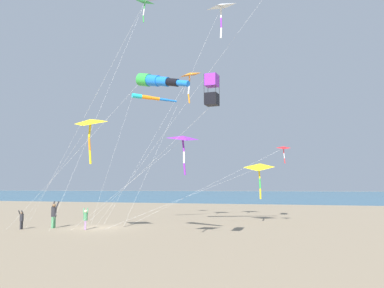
% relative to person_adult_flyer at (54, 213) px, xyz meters
% --- Properties ---
extents(ground_plane, '(600.00, 600.00, 0.00)m').
position_rel_person_adult_flyer_xyz_m(ground_plane, '(1.18, -2.89, -1.08)').
color(ground_plane, gray).
extents(ocean_water_strip, '(240.00, 600.00, 0.01)m').
position_rel_person_adult_flyer_xyz_m(ocean_water_strip, '(166.18, -2.89, -1.07)').
color(ocean_water_strip, '#285B7A').
rests_on(ocean_water_strip, ground_plane).
extents(person_adult_flyer, '(0.62, 0.49, 1.98)m').
position_rel_person_adult_flyer_xyz_m(person_adult_flyer, '(0.00, 0.00, 0.00)').
color(person_adult_flyer, '#3D7F51').
rests_on(person_adult_flyer, ground_plane).
extents(person_child_green_jacket, '(0.55, 0.51, 1.54)m').
position_rel_person_adult_flyer_xyz_m(person_child_green_jacket, '(-0.23, -2.87, -0.24)').
color(person_child_green_jacket, '#8E6B9E').
rests_on(person_child_green_jacket, ground_plane).
extents(person_child_grey_jacket, '(0.44, 0.36, 1.37)m').
position_rel_person_adult_flyer_xyz_m(person_child_grey_jacket, '(-1.41, 1.70, -0.33)').
color(person_child_grey_jacket, '#232328').
rests_on(person_child_grey_jacket, ground_plane).
extents(kite_delta_white_trailing, '(3.23, 7.60, 12.93)m').
position_rel_person_adult_flyer_xyz_m(kite_delta_white_trailing, '(6.11, -8.63, 11.50)').
color(kite_delta_white_trailing, orange).
rests_on(kite_delta_white_trailing, ground_plane).
extents(kite_delta_striped_overhead, '(5.37, 5.65, 18.30)m').
position_rel_person_adult_flyer_xyz_m(kite_delta_striped_overhead, '(2.81, -5.88, 16.91)').
color(kite_delta_striped_overhead, green).
rests_on(kite_delta_striped_overhead, ground_plane).
extents(kite_box_checkered_midright, '(6.42, 11.78, 8.74)m').
position_rel_person_adult_flyer_xyz_m(kite_box_checkered_midright, '(-6.31, -13.93, 6.85)').
color(kite_box_checkered_midright, purple).
rests_on(kite_box_checkered_midright, ground_plane).
extents(kite_windsock_rainbow_low_near, '(3.56, 14.96, 9.80)m').
position_rel_person_adult_flyer_xyz_m(kite_windsock_rainbow_low_near, '(-4.67, -10.19, 8.07)').
color(kite_windsock_rainbow_low_near, green).
rests_on(kite_windsock_rainbow_low_near, ground_plane).
extents(kite_delta_long_streamer_left, '(5.04, 9.78, 7.65)m').
position_rel_person_adult_flyer_xyz_m(kite_delta_long_streamer_left, '(-3.14, -4.88, 6.12)').
color(kite_delta_long_streamer_left, yellow).
rests_on(kite_delta_long_streamer_left, ground_plane).
extents(kite_delta_orange_high_right, '(2.01, 8.48, 17.36)m').
position_rel_person_adult_flyer_xyz_m(kite_delta_orange_high_right, '(3.34, -12.11, 15.89)').
color(kite_delta_orange_high_right, white).
rests_on(kite_delta_orange_high_right, ground_plane).
extents(kite_delta_black_fish_shape, '(3.71, 10.22, 6.11)m').
position_rel_person_adult_flyer_xyz_m(kite_delta_black_fish_shape, '(-3.85, -11.54, 4.72)').
color(kite_delta_black_fish_shape, purple).
rests_on(kite_delta_black_fish_shape, ground_plane).
extents(kite_delta_red_high_left, '(3.83, 12.51, 6.41)m').
position_rel_person_adult_flyer_xyz_m(kite_delta_red_high_left, '(7.41, -16.19, 5.09)').
color(kite_delta_red_high_left, red).
rests_on(kite_delta_red_high_left, ground_plane).
extents(kite_windsock_purple_drifting, '(3.06, 6.29, 10.58)m').
position_rel_person_adult_flyer_xyz_m(kite_windsock_purple_drifting, '(4.01, -5.79, 9.28)').
color(kite_windsock_purple_drifting, '#1EB7C6').
rests_on(kite_windsock_purple_drifting, ground_plane).
extents(kite_delta_blue_topmost, '(9.75, 10.79, 5.22)m').
position_rel_person_adult_flyer_xyz_m(kite_delta_blue_topmost, '(8.89, -14.01, 3.65)').
color(kite_delta_blue_topmost, yellow).
rests_on(kite_delta_blue_topmost, ground_plane).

